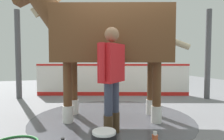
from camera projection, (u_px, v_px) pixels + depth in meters
ground_plane at (122, 118)px, 4.01m from camera, size 16.00×16.00×0.02m
wet_patch at (112, 118)px, 4.01m from camera, size 3.25×3.25×0.00m
barrier_wall at (113, 81)px, 6.42m from camera, size 1.58×4.74×1.04m
roof_post_near at (18, 54)px, 5.92m from camera, size 0.16×0.16×2.66m
roof_post_far at (208, 54)px, 5.88m from camera, size 0.16×0.16×2.66m
horse at (106, 37)px, 3.92m from camera, size 1.65×3.48×2.81m
handler at (112, 73)px, 3.08m from camera, size 0.50×0.51×1.70m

